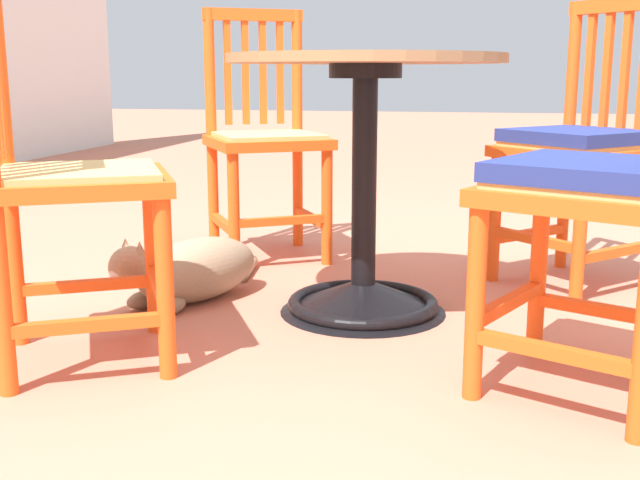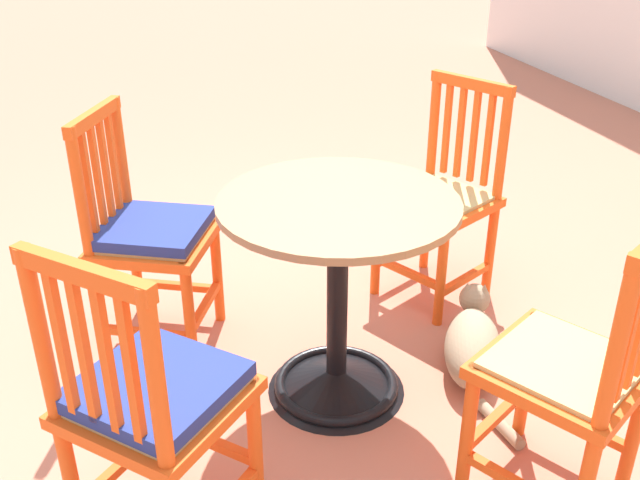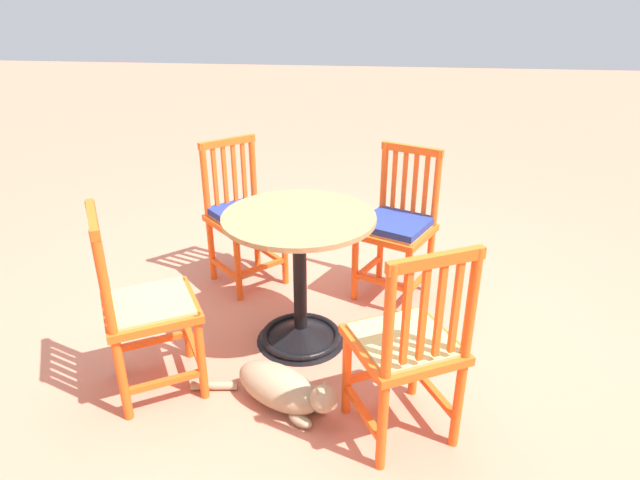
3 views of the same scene
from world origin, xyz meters
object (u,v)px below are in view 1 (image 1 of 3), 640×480
at_px(cafe_table, 364,215).
at_px(orange_chair_at_corner, 265,141).
at_px(tabby_cat, 189,272).
at_px(orange_chair_tucked_in, 580,147).
at_px(orange_chair_near_fence, 603,189).
at_px(orange_chair_facing_out, 66,182).

height_order(cafe_table, orange_chair_at_corner, orange_chair_at_corner).
relative_size(orange_chair_at_corner, tabby_cat, 1.26).
bearing_deg(cafe_table, orange_chair_tucked_in, -53.75).
relative_size(orange_chair_tucked_in, tabby_cat, 1.26).
distance_m(cafe_table, orange_chair_near_fence, 0.77).
height_order(orange_chair_facing_out, orange_chair_tucked_in, same).
relative_size(cafe_table, tabby_cat, 1.05).
bearing_deg(orange_chair_at_corner, orange_chair_tucked_in, -98.90).
bearing_deg(orange_chair_at_corner, cafe_table, -143.35).
bearing_deg(orange_chair_tucked_in, cafe_table, 126.25).
xyz_separation_m(orange_chair_near_fence, orange_chair_tucked_in, (0.95, -0.05, 0.00)).
relative_size(orange_chair_facing_out, orange_chair_tucked_in, 1.00).
bearing_deg(cafe_table, tabby_cat, 91.48).
height_order(orange_chair_at_corner, orange_chair_near_fence, same).
relative_size(cafe_table, orange_chair_near_fence, 0.83).
height_order(orange_chair_facing_out, tabby_cat, orange_chair_facing_out).
height_order(orange_chair_at_corner, tabby_cat, orange_chair_at_corner).
bearing_deg(cafe_table, orange_chair_at_corner, 36.65).
xyz_separation_m(cafe_table, orange_chair_at_corner, (0.63, 0.47, 0.15)).
distance_m(orange_chair_at_corner, orange_chair_facing_out, 1.17).
bearing_deg(orange_chair_at_corner, orange_chair_near_fence, -137.13).
bearing_deg(orange_chair_tucked_in, orange_chair_at_corner, 81.10).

